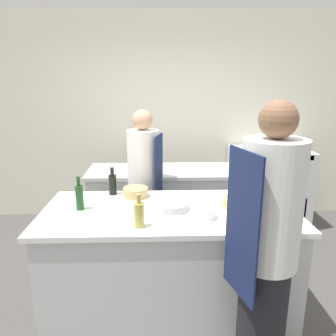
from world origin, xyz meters
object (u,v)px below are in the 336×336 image
(bowl_ceramic_blue, at_px, (171,206))
(chef_at_stove, at_px, (144,188))
(chef_at_prep_near, at_px, (266,252))
(bowl_prep_small, at_px, (204,213))
(bottle_olive_oil, at_px, (79,196))
(bowl_mixing_large, at_px, (237,203))
(bottle_vinegar, at_px, (139,214))
(bottle_wine, at_px, (113,184))
(bowl_wooden_salad, at_px, (135,192))
(oven_range, at_px, (268,186))

(bowl_ceramic_blue, bearing_deg, chef_at_stove, 107.42)
(chef_at_prep_near, bearing_deg, bowl_prep_small, 13.78)
(chef_at_prep_near, xyz_separation_m, bowl_ceramic_blue, (-0.54, 0.70, 0.02))
(chef_at_prep_near, height_order, bottle_olive_oil, chef_at_prep_near)
(bowl_mixing_large, distance_m, bowl_ceramic_blue, 0.54)
(bottle_vinegar, xyz_separation_m, bowl_mixing_large, (0.78, 0.35, -0.06))
(bowl_prep_small, bearing_deg, chef_at_prep_near, -59.98)
(chef_at_prep_near, height_order, bowl_ceramic_blue, chef_at_prep_near)
(bottle_olive_oil, xyz_separation_m, bowl_mixing_large, (1.27, 0.01, -0.07))
(bottle_wine, bearing_deg, bowl_prep_small, -36.13)
(bottle_olive_oil, bearing_deg, bowl_prep_small, -11.44)
(bowl_mixing_large, bearing_deg, chef_at_prep_near, -89.68)
(bottle_wine, height_order, bowl_wooden_salad, bottle_wine)
(bottle_olive_oil, height_order, bowl_mixing_large, bottle_olive_oil)
(bowl_prep_small, bearing_deg, bowl_mixing_large, 34.88)
(bowl_wooden_salad, bearing_deg, chef_at_stove, 83.59)
(bowl_ceramic_blue, bearing_deg, chef_at_prep_near, -52.23)
(bottle_wine, bearing_deg, bottle_vinegar, -68.45)
(bottle_vinegar, bearing_deg, oven_range, 51.57)
(bowl_mixing_large, distance_m, bowl_prep_small, 0.37)
(bottle_olive_oil, height_order, bowl_wooden_salad, bottle_olive_oil)
(oven_range, xyz_separation_m, bowl_ceramic_blue, (-1.38, -1.73, 0.42))
(chef_at_prep_near, xyz_separation_m, bowl_prep_small, (-0.31, 0.53, 0.03))
(chef_at_stove, relative_size, bowl_wooden_salad, 7.49)
(bowl_prep_small, distance_m, bowl_ceramic_blue, 0.29)
(bottle_vinegar, xyz_separation_m, bowl_prep_small, (0.48, 0.15, -0.06))
(bowl_mixing_large, bearing_deg, bowl_prep_small, -145.12)
(bottle_olive_oil, distance_m, bowl_mixing_large, 1.27)
(bottle_vinegar, bearing_deg, chef_at_stove, 90.56)
(bottle_olive_oil, bearing_deg, oven_range, 38.92)
(bowl_wooden_salad, bearing_deg, oven_range, 40.07)
(bottle_olive_oil, bearing_deg, bottle_wine, 58.62)
(bottle_olive_oil, bearing_deg, bottle_vinegar, -34.84)
(chef_at_prep_near, height_order, bowl_prep_small, chef_at_prep_near)
(chef_at_stove, bearing_deg, bowl_mixing_large, 59.26)
(oven_range, height_order, bottle_vinegar, bottle_vinegar)
(oven_range, bearing_deg, bottle_wine, -144.51)
(bowl_ceramic_blue, bearing_deg, bottle_wine, 143.79)
(oven_range, distance_m, bowl_prep_small, 2.26)
(chef_at_prep_near, xyz_separation_m, bottle_olive_oil, (-1.27, 0.72, 0.10))
(bowl_prep_small, distance_m, bowl_wooden_salad, 0.73)
(bottle_olive_oil, bearing_deg, bowl_mixing_large, 0.63)
(bottle_olive_oil, height_order, bottle_wine, bottle_olive_oil)
(bowl_prep_small, height_order, bowl_ceramic_blue, bowl_prep_small)
(oven_range, height_order, bottle_wine, bottle_wine)
(bowl_wooden_salad, bearing_deg, bottle_vinegar, -83.97)
(oven_range, bearing_deg, chef_at_prep_near, -109.10)
(bowl_ceramic_blue, bearing_deg, bottle_vinegar, -127.12)
(bowl_prep_small, bearing_deg, bottle_olive_oil, 168.56)
(bottle_wine, bearing_deg, oven_range, 35.49)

